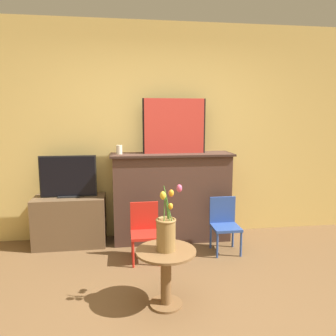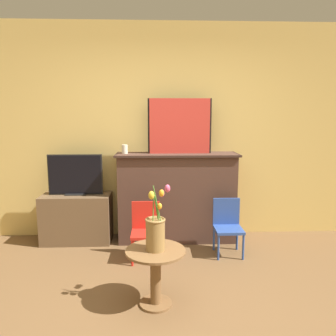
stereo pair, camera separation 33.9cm
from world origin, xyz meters
name	(u,v)px [view 1 (the left image)]	position (x,y,z in m)	size (l,w,h in m)	color
wall_back	(155,132)	(0.00, 2.13, 1.35)	(8.00, 0.06, 2.70)	#E0BC66
fireplace_mantel	(172,196)	(0.17, 1.90, 0.56)	(1.50, 0.45, 1.10)	#4C3328
painting	(174,126)	(0.21, 1.90, 1.43)	(0.77, 0.03, 0.66)	black
mantel_candle	(119,150)	(-0.46, 1.90, 1.15)	(0.07, 0.07, 0.11)	silver
tv_stand	(70,221)	(-1.07, 1.88, 0.30)	(0.84, 0.41, 0.60)	brown
tv_monitor	(68,177)	(-1.07, 1.88, 0.84)	(0.66, 0.12, 0.50)	black
chair_red	(145,229)	(-0.20, 1.34, 0.35)	(0.31, 0.31, 0.62)	red
chair_blue	(224,222)	(0.72, 1.45, 0.35)	(0.31, 0.31, 0.62)	#2D4C99
side_table	(166,269)	(-0.09, 0.43, 0.32)	(0.49, 0.49, 0.48)	brown
vase_tulips	(166,231)	(-0.09, 0.43, 0.65)	(0.20, 0.21, 0.55)	olive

